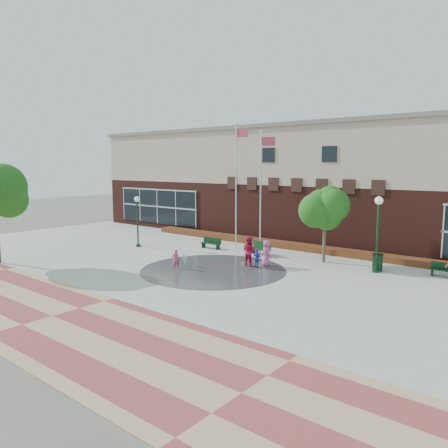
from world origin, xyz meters
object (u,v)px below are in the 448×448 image
Objects in this scene: bench_left at (211,245)px; flagpole_right at (261,186)px; flagpole_left at (237,179)px; trash_can at (377,262)px; child_splash at (176,259)px.

flagpole_right is at bearing 9.40° from bench_left.
flagpole_left is 5.15m from bench_left.
child_splash reaches higher than trash_can.
child_splash is (-9.33, -6.97, 0.08)m from trash_can.
flagpole_left is 11.47m from trash_can.
trash_can is at bearing 173.97° from child_splash.
child_splash is (2.49, -6.03, 0.32)m from bench_left.
flagpole_right is at bearing -143.96° from child_splash.
flagpole_left is 8.73m from child_splash.
bench_left is 1.63× the size of trash_can.
flagpole_right is 8.42× the size of trash_can.
child_splash is at bearing -85.09° from flagpole_left.
trash_can is at bearing -6.65° from flagpole_left.
flagpole_left reaches higher than trash_can.
bench_left is (-1.29, -1.38, -4.79)m from flagpole_left.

